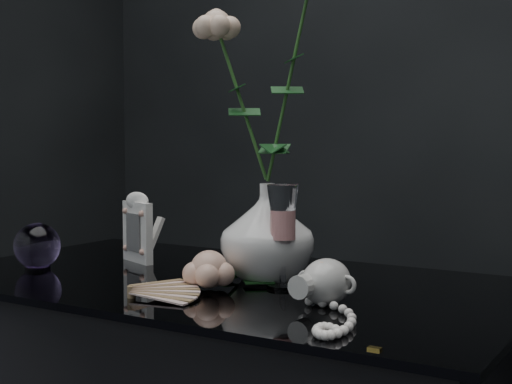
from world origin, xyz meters
The scene contains 8 objects.
vase centered at (0.08, 0.08, 0.85)m, with size 0.16×0.16×0.17m, color white.
wine_glass centered at (0.13, 0.04, 0.85)m, with size 0.05×0.05×0.17m, color white, non-canonical shape.
picture_frame centered at (-0.24, 0.11, 0.83)m, with size 0.11×0.08×0.14m, color white, non-canonical shape.
paperweight centered at (-0.35, -0.05, 0.81)m, with size 0.09×0.09×0.09m, color #A983D6, non-canonical shape.
paper_fan centered at (-0.03, -0.15, 0.77)m, with size 0.21×0.17×0.02m, color beige, non-canonical shape.
loose_rose centered at (0.04, -0.04, 0.79)m, with size 0.14×0.19×0.06m, color #E6AF94, non-canonical shape.
pearl_jar centered at (0.25, -0.03, 0.80)m, with size 0.24×0.25×0.07m, color silver, non-canonical shape.
roses centered at (0.08, 0.08, 1.13)m, with size 0.23×0.13×0.43m.
Camera 1 is at (0.71, -0.98, 1.00)m, focal length 50.00 mm.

